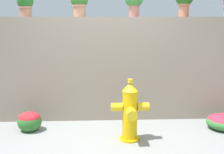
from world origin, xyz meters
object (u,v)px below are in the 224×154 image
Objects in this scene: fire_hydrant at (130,112)px; flower_bush_right at (29,121)px; potted_plant_2 at (79,1)px; potted_plant_1 at (25,2)px.

flower_bush_right is at bearing 164.66° from fire_hydrant.
potted_plant_2 is at bearing 36.67° from flower_bush_right.
potted_plant_1 is at bearing -179.89° from potted_plant_2.
flower_bush_right is at bearing -143.33° from potted_plant_2.
fire_hydrant is at bearing -15.34° from flower_bush_right.
fire_hydrant is 2.41× the size of flower_bush_right.
potted_plant_1 reaches higher than fire_hydrant.
flower_bush_right is (-1.55, 0.43, -0.26)m from fire_hydrant.
potted_plant_1 is 2.51m from fire_hydrant.
potted_plant_2 reaches higher than fire_hydrant.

